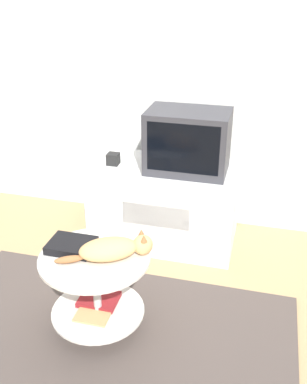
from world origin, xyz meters
TOP-DOWN VIEW (x-y plane):
  - ground_plane at (0.00, 0.00)m, footprint 12.00×12.00m
  - wall_back at (0.00, 1.45)m, footprint 8.00×0.05m
  - rug at (0.00, 0.00)m, footprint 2.07×1.10m
  - tv_stand at (0.07, 1.06)m, footprint 1.04×0.60m
  - tv at (0.22, 1.06)m, footprint 0.56×0.36m
  - speaker at (-0.32, 1.03)m, footprint 0.08×0.08m
  - coffee_table at (-0.07, 0.02)m, footprint 0.60×0.60m
  - dvd_box at (-0.22, 0.05)m, footprint 0.24×0.19m
  - cat at (0.03, 0.04)m, footprint 0.47×0.30m

SIDE VIEW (x-z plane):
  - ground_plane at x=0.00m, z-range 0.00..0.00m
  - rug at x=0.00m, z-range 0.00..0.02m
  - tv_stand at x=0.07m, z-range 0.00..0.58m
  - coffee_table at x=-0.07m, z-range 0.07..0.54m
  - dvd_box at x=-0.22m, z-range 0.49..0.54m
  - cat at x=0.03m, z-range 0.48..0.61m
  - speaker at x=-0.32m, z-range 0.58..0.66m
  - tv at x=0.22m, z-range 0.58..1.01m
  - wall_back at x=0.00m, z-range 0.00..2.60m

